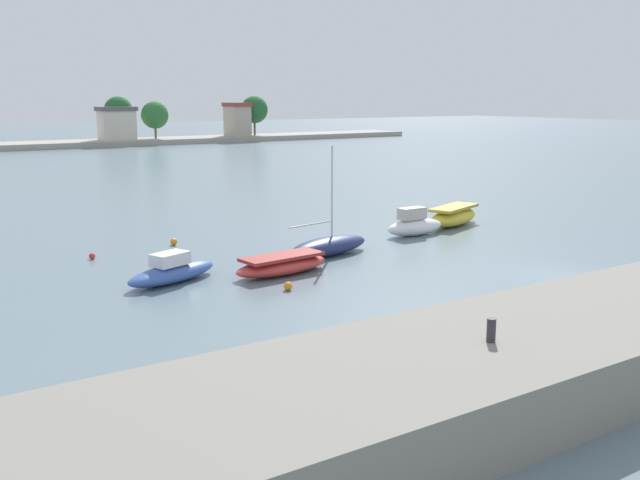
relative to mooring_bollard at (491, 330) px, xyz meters
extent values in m
plane|color=slate|center=(13.22, 7.84, -2.09)|extent=(400.00, 400.00, 0.00)
cylinder|color=#2D2D33|center=(0.00, 0.00, 0.00)|extent=(0.24, 0.24, 0.63)
ellipsoid|color=#3856A8|center=(-2.01, 16.79, -1.70)|extent=(5.02, 3.08, 0.79)
cube|color=silver|center=(-2.10, 16.76, -1.03)|extent=(1.85, 1.47, 0.55)
cube|color=black|center=(-1.35, 17.03, -0.97)|extent=(0.38, 0.85, 0.39)
ellipsoid|color=#C63833|center=(2.76, 15.37, -1.72)|extent=(5.06, 2.23, 0.75)
cube|color=maroon|center=(2.76, 15.37, -1.27)|extent=(4.06, 1.85, 0.15)
ellipsoid|color=navy|center=(6.86, 17.53, -1.62)|extent=(5.37, 2.62, 0.94)
cylinder|color=silver|center=(7.05, 17.56, 1.18)|extent=(0.10, 0.10, 4.66)
cylinder|color=#B7B7BC|center=(5.50, 17.26, -0.32)|extent=(2.74, 0.61, 0.08)
ellipsoid|color=white|center=(14.06, 19.13, -1.60)|extent=(3.97, 1.41, 0.98)
cube|color=#BCB2A3|center=(13.80, 19.13, -0.77)|extent=(1.65, 0.78, 0.69)
cube|color=black|center=(14.62, 19.13, -0.70)|extent=(0.08, 0.70, 0.48)
ellipsoid|color=yellow|center=(18.27, 20.28, -1.57)|extent=(5.48, 3.50, 1.05)
cube|color=#A8952A|center=(18.27, 20.28, -0.95)|extent=(4.41, 2.87, 0.18)
sphere|color=red|center=(-3.64, 23.31, -1.93)|extent=(0.32, 0.32, 0.32)
sphere|color=orange|center=(1.54, 12.80, -1.91)|extent=(0.37, 0.37, 0.37)
sphere|color=orange|center=(1.11, 24.29, -1.90)|extent=(0.39, 0.39, 0.39)
cube|color=#9E998C|center=(13.22, 107.29, -1.64)|extent=(139.56, 9.49, 0.91)
cube|color=beige|center=(24.89, 106.70, 1.19)|extent=(5.51, 3.85, 4.74)
cube|color=#565156|center=(24.89, 106.70, 3.91)|extent=(6.06, 4.23, 0.70)
cube|color=#B2A38E|center=(47.21, 106.60, 1.48)|extent=(3.42, 4.61, 5.31)
cube|color=brown|center=(47.21, 106.60, 4.48)|extent=(3.76, 5.07, 0.70)
cylinder|color=brown|center=(50.83, 106.70, 0.17)|extent=(0.36, 0.36, 2.70)
sphere|color=#235B2D|center=(50.83, 106.70, 3.52)|extent=(4.99, 4.99, 4.99)
cylinder|color=brown|center=(31.54, 106.69, -0.11)|extent=(0.36, 0.36, 2.13)
sphere|color=#2D6B33|center=(31.54, 106.69, 2.81)|extent=(4.63, 4.63, 4.63)
cylinder|color=brown|center=(25.84, 108.43, 0.25)|extent=(0.36, 0.36, 2.87)
sphere|color=#235B2D|center=(25.84, 108.43, 3.59)|extent=(4.75, 4.75, 4.75)
camera|label=1|loc=(-13.51, -12.33, 5.95)|focal=40.25mm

